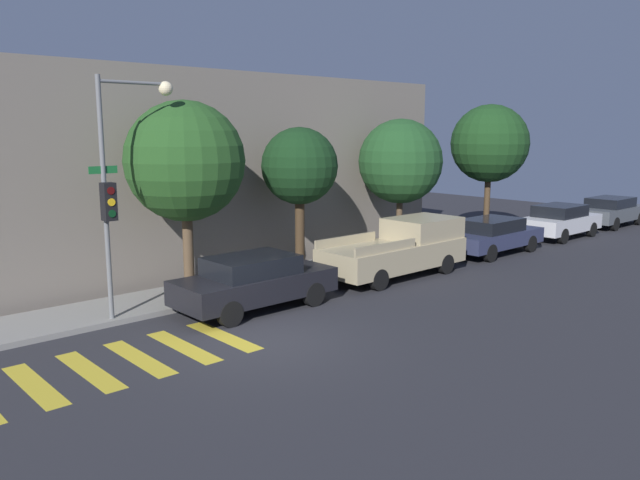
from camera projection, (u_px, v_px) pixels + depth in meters
ground_plane at (261, 340)px, 14.20m from camera, size 60.00×60.00×0.00m
sidewalk at (168, 299)px, 17.35m from camera, size 26.00×2.24×0.14m
building_row at (95, 175)px, 20.09m from camera, size 26.00×6.00×6.58m
crosswalk at (115, 364)px, 12.73m from camera, size 5.69×2.60×0.00m
traffic_light_pole at (121, 172)px, 14.96m from camera, size 2.26×0.56×5.99m
sedan_near_corner at (254, 281)px, 16.50m from camera, size 4.37×1.84×1.46m
pickup_truck at (401, 248)px, 20.37m from camera, size 5.26×1.97×1.81m
sedan_middle at (492, 235)px, 23.95m from camera, size 4.53×1.84×1.37m
sedan_far_end at (560, 221)px, 27.47m from camera, size 4.27×1.85×1.47m
sedan_tail_of_row at (611, 211)px, 30.86m from camera, size 4.50×1.85×1.43m
tree_near_corner at (185, 162)px, 17.07m from camera, size 3.31×3.31×5.53m
tree_midblock at (299, 167)px, 19.83m from camera, size 2.46×2.46×4.82m
tree_far_end at (401, 162)px, 23.07m from camera, size 3.12×3.12×5.13m
tree_behind_truck at (490, 144)px, 26.81m from camera, size 3.34×3.34×5.81m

